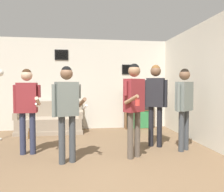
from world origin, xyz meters
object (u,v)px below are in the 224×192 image
person_player_foreground_center (67,104)px  person_spectator_near_bookshelf (155,96)px  bottle_on_floor (29,135)px  person_watcher_holding_cup (134,100)px  couch (51,122)px  person_spectator_far_right (184,101)px  bookshelf (139,110)px  person_player_foreground_left (27,102)px

person_player_foreground_center → person_spectator_near_bookshelf: bearing=22.8°
person_player_foreground_center → person_spectator_near_bookshelf: 1.96m
person_player_foreground_center → bottle_on_floor: (-1.04, 1.84, -0.90)m
person_player_foreground_center → person_watcher_holding_cup: (1.18, 0.11, 0.05)m
couch → person_player_foreground_center: (0.62, -2.55, 0.71)m
couch → bottle_on_floor: 0.84m
person_spectator_far_right → bookshelf: bearing=97.3°
bottle_on_floor → person_watcher_holding_cup: bearing=-38.0°
person_watcher_holding_cup → bottle_on_floor: 2.97m
person_spectator_far_right → person_player_foreground_left: bearing=176.4°
couch → bookshelf: bearing=4.4°
couch → person_watcher_holding_cup: (1.80, -2.44, 0.76)m
person_spectator_near_bookshelf → bottle_on_floor: bearing=159.1°
person_player_foreground_left → person_watcher_holding_cup: bearing=-13.6°
couch → person_spectator_far_right: size_ratio=1.09×
couch → person_watcher_holding_cup: 3.12m
couch → person_spectator_far_right: (2.89, -2.16, 0.72)m
person_spectator_near_bookshelf → person_player_foreground_left: bearing=-176.2°
person_player_foreground_left → bottle_on_floor: bearing=101.8°
person_player_foreground_left → person_spectator_far_right: size_ratio=0.99×
person_player_foreground_center → person_spectator_far_right: bearing=9.8°
couch → bookshelf: bookshelf is taller
person_player_foreground_center → person_spectator_far_right: 2.31m
couch → person_spectator_near_bookshelf: (2.42, -1.79, 0.79)m
person_player_foreground_center → couch: bearing=103.6°
person_spectator_far_right → couch: bearing=143.3°
person_spectator_near_bookshelf → person_player_foreground_center: bearing=-157.2°
bookshelf → person_spectator_far_right: bearing=-82.7°
person_watcher_holding_cup → bookshelf: bearing=73.4°
person_spectator_far_right → person_spectator_near_bookshelf: bearing=142.2°
person_player_foreground_center → bookshelf: bearing=54.4°
person_player_foreground_left → person_player_foreground_center: bearing=-37.0°
bottle_on_floor → couch: bearing=59.2°
bottle_on_floor → bookshelf: bearing=16.7°
person_player_foreground_left → person_player_foreground_center: size_ratio=0.99×
person_player_foreground_center → bottle_on_floor: person_player_foreground_center is taller
person_player_foreground_left → person_spectator_near_bookshelf: bearing=3.8°
person_spectator_far_right → bottle_on_floor: (-3.31, 1.45, -0.90)m
bookshelf → person_watcher_holding_cup: bearing=-106.6°
person_player_foreground_left → bottle_on_floor: person_player_foreground_left is taller
couch → bottle_on_floor: (-0.42, -0.71, -0.18)m
person_player_foreground_left → person_watcher_holding_cup: (1.96, -0.47, 0.06)m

